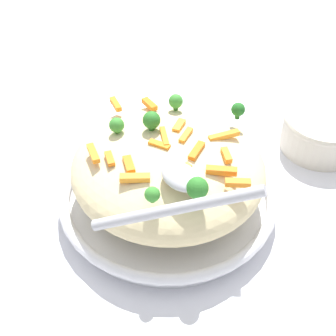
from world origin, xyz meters
name	(u,v)px	position (x,y,z in m)	size (l,w,h in m)	color
ground_plane	(168,204)	(0.00, 0.00, 0.00)	(2.40, 2.40, 0.00)	silver
serving_bowl	(168,195)	(0.00, 0.00, 0.02)	(0.32, 0.32, 0.04)	silver
pasta_mound	(168,167)	(0.00, 0.00, 0.08)	(0.27, 0.26, 0.09)	beige
carrot_piece_0	(93,153)	(0.05, 0.09, 0.12)	(0.03, 0.01, 0.01)	orange
carrot_piece_1	(197,151)	(-0.04, -0.01, 0.12)	(0.03, 0.01, 0.01)	orange
carrot_piece_2	(179,171)	(-0.05, 0.03, 0.12)	(0.03, 0.01, 0.01)	orange
carrot_piece_3	(110,158)	(0.03, 0.08, 0.12)	(0.03, 0.01, 0.01)	orange
carrot_piece_4	(160,146)	(0.00, 0.01, 0.12)	(0.03, 0.01, 0.01)	orange
carrot_piece_5	(135,178)	(-0.02, 0.07, 0.12)	(0.04, 0.01, 0.01)	orange
carrot_piece_6	(150,104)	(0.09, -0.04, 0.12)	(0.03, 0.01, 0.01)	orange
carrot_piece_7	(167,136)	(0.01, 0.00, 0.12)	(0.04, 0.01, 0.01)	orange
carrot_piece_8	(179,126)	(0.01, -0.03, 0.12)	(0.03, 0.01, 0.01)	orange
carrot_piece_9	(226,155)	(-0.07, -0.04, 0.12)	(0.03, 0.01, 0.01)	orange
carrot_piece_10	(130,165)	(0.00, 0.06, 0.12)	(0.03, 0.01, 0.01)	orange
carrot_piece_11	(238,183)	(-0.11, -0.02, 0.12)	(0.03, 0.01, 0.01)	orange
carrot_piece_12	(186,135)	(-0.01, -0.02, 0.12)	(0.03, 0.01, 0.01)	orange
carrot_piece_13	(224,136)	(-0.04, -0.07, 0.12)	(0.04, 0.01, 0.01)	orange
carrot_piece_14	(221,171)	(-0.08, -0.02, 0.12)	(0.04, 0.01, 0.01)	orange
carrot_piece_15	(117,103)	(0.12, 0.00, 0.12)	(0.03, 0.01, 0.01)	orange
broccoli_floret_0	(152,195)	(-0.07, 0.08, 0.13)	(0.02, 0.02, 0.02)	#377928
broccoli_floret_1	(150,121)	(0.03, 0.00, 0.14)	(0.02, 0.02, 0.03)	#296820
broccoli_floret_2	(176,101)	(0.05, -0.06, 0.13)	(0.02, 0.02, 0.02)	#377928
broccoli_floret_3	(238,110)	(-0.02, -0.11, 0.13)	(0.02, 0.02, 0.02)	#205B1C
broccoli_floret_4	(117,125)	(0.07, 0.03, 0.13)	(0.02, 0.02, 0.02)	#377928
broccoli_floret_5	(197,188)	(-0.09, 0.04, 0.13)	(0.03, 0.03, 0.03)	#296820
serving_spoon	(179,188)	(-0.09, 0.06, 0.14)	(0.15, 0.15, 0.09)	#B7B7BC
companion_bowl	(322,131)	(-0.06, -0.28, 0.03)	(0.13, 0.13, 0.06)	beige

